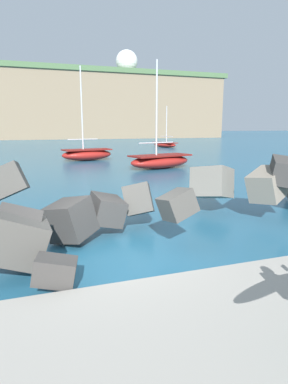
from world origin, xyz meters
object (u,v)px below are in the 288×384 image
Objects in this scene: radar_dome at (127,64)px; boat_mid_centre at (165,144)px; boat_mid_left at (87,154)px; boat_near_centre at (160,161)px.

boat_mid_centre is at bearing -100.39° from radar_dome.
radar_dome is (24.61, 73.08, 21.73)m from boat_mid_left.
boat_mid_centre is (14.06, 15.54, -0.16)m from boat_mid_left.
boat_mid_left is (-4.21, 7.52, 0.02)m from boat_near_centre.
radar_dome reaches higher than boat_mid_centre.
boat_mid_centre is at bearing 66.88° from boat_near_centre.
radar_dome reaches higher than boat_mid_left.
radar_dome is (10.55, 57.54, 21.88)m from boat_mid_centre.
boat_near_centre is at bearing -104.20° from radar_dome.
boat_near_centre is at bearing -113.12° from boat_mid_centre.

